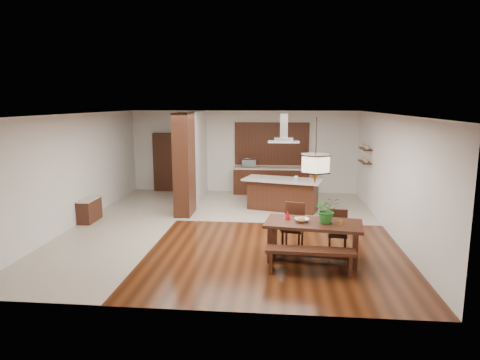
# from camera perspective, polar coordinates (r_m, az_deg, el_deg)

# --- Properties ---
(room_shell) EXTENTS (9.00, 9.04, 2.92)m
(room_shell) POSITION_cam_1_polar(r_m,az_deg,el_deg) (10.72, -1.60, 4.30)
(room_shell) COLOR #321609
(room_shell) RESTS_ON ground
(tile_hallway) EXTENTS (2.50, 9.00, 0.01)m
(tile_hallway) POSITION_cam_1_polar(r_m,az_deg,el_deg) (11.76, -15.04, -5.73)
(tile_hallway) COLOR #BEB19E
(tile_hallway) RESTS_ON ground
(tile_kitchen) EXTENTS (5.50, 4.00, 0.01)m
(tile_kitchen) POSITION_cam_1_polar(r_m,az_deg,el_deg) (13.46, 5.04, -3.39)
(tile_kitchen) COLOR #BEB19E
(tile_kitchen) RESTS_ON ground
(soffit_band) EXTENTS (8.00, 9.00, 0.02)m
(soffit_band) POSITION_cam_1_polar(r_m,az_deg,el_deg) (10.66, -1.62, 8.70)
(soffit_band) COLOR #431D10
(soffit_band) RESTS_ON room_shell
(partition_pier) EXTENTS (0.45, 1.00, 2.90)m
(partition_pier) POSITION_cam_1_polar(r_m,az_deg,el_deg) (12.21, -7.44, 2.06)
(partition_pier) COLOR black
(partition_pier) RESTS_ON ground
(partition_stub) EXTENTS (0.18, 2.40, 2.90)m
(partition_stub) POSITION_cam_1_polar(r_m,az_deg,el_deg) (14.24, -5.58, 3.27)
(partition_stub) COLOR silver
(partition_stub) RESTS_ON ground
(hallway_console) EXTENTS (0.37, 0.88, 0.63)m
(hallway_console) POSITION_cam_1_polar(r_m,az_deg,el_deg) (12.27, -19.44, -3.81)
(hallway_console) COLOR black
(hallway_console) RESTS_ON ground
(hallway_doorway) EXTENTS (1.10, 0.20, 2.10)m
(hallway_doorway) POSITION_cam_1_polar(r_m,az_deg,el_deg) (15.65, -9.48, 2.34)
(hallway_doorway) COLOR black
(hallway_doorway) RESTS_ON ground
(rear_counter) EXTENTS (2.60, 0.62, 0.95)m
(rear_counter) POSITION_cam_1_polar(r_m,az_deg,el_deg) (15.03, 4.16, -0.09)
(rear_counter) COLOR black
(rear_counter) RESTS_ON ground
(kitchen_window) EXTENTS (2.60, 0.08, 1.50)m
(kitchen_window) POSITION_cam_1_polar(r_m,az_deg,el_deg) (15.11, 4.25, 4.84)
(kitchen_window) COLOR brown
(kitchen_window) RESTS_ON room_shell
(shelf_lower) EXTENTS (0.26, 0.90, 0.04)m
(shelf_lower) POSITION_cam_1_polar(r_m,az_deg,el_deg) (13.55, 16.30, 2.33)
(shelf_lower) COLOR black
(shelf_lower) RESTS_ON room_shell
(shelf_upper) EXTENTS (0.26, 0.90, 0.04)m
(shelf_upper) POSITION_cam_1_polar(r_m,az_deg,el_deg) (13.50, 16.38, 4.01)
(shelf_upper) COLOR black
(shelf_upper) RESTS_ON room_shell
(dining_table) EXTENTS (2.04, 1.23, 0.80)m
(dining_table) POSITION_cam_1_polar(r_m,az_deg,el_deg) (8.85, 9.74, -6.89)
(dining_table) COLOR black
(dining_table) RESTS_ON ground
(dining_bench) EXTENTS (1.69, 0.44, 0.47)m
(dining_bench) POSITION_cam_1_polar(r_m,az_deg,el_deg) (8.31, 9.32, -10.61)
(dining_bench) COLOR black
(dining_bench) RESTS_ON ground
(dining_chair_left) EXTENTS (0.54, 0.54, 1.01)m
(dining_chair_left) POSITION_cam_1_polar(r_m,az_deg,el_deg) (9.48, 7.06, -6.20)
(dining_chair_left) COLOR black
(dining_chair_left) RESTS_ON ground
(dining_chair_right) EXTENTS (0.44, 0.44, 0.91)m
(dining_chair_right) POSITION_cam_1_polar(r_m,az_deg,el_deg) (9.44, 12.90, -6.76)
(dining_chair_right) COLOR black
(dining_chair_right) RESTS_ON ground
(pendant_lantern) EXTENTS (0.64, 0.64, 1.31)m
(pendant_lantern) POSITION_cam_1_polar(r_m,az_deg,el_deg) (8.51, 10.08, 3.83)
(pendant_lantern) COLOR beige
(pendant_lantern) RESTS_ON room_shell
(foliage_plant) EXTENTS (0.52, 0.46, 0.54)m
(foliage_plant) POSITION_cam_1_polar(r_m,az_deg,el_deg) (8.73, 11.55, -3.91)
(foliage_plant) COLOR #267326
(foliage_plant) RESTS_ON dining_table
(fruit_bowl) EXTENTS (0.33, 0.33, 0.07)m
(fruit_bowl) POSITION_cam_1_polar(r_m,az_deg,el_deg) (8.78, 8.24, -5.29)
(fruit_bowl) COLOR beige
(fruit_bowl) RESTS_ON dining_table
(napkin_cone) EXTENTS (0.16, 0.16, 0.20)m
(napkin_cone) POSITION_cam_1_polar(r_m,az_deg,el_deg) (8.89, 6.36, -4.63)
(napkin_cone) COLOR #B80D1C
(napkin_cone) RESTS_ON dining_table
(gold_ornament) EXTENTS (0.07, 0.07, 0.09)m
(gold_ornament) POSITION_cam_1_polar(r_m,az_deg,el_deg) (8.66, 13.21, -5.61)
(gold_ornament) COLOR gold
(gold_ornament) RESTS_ON dining_table
(kitchen_island) EXTENTS (2.48, 1.58, 0.95)m
(kitchen_island) POSITION_cam_1_polar(r_m,az_deg,el_deg) (12.85, 5.71, -1.85)
(kitchen_island) COLOR black
(kitchen_island) RESTS_ON ground
(range_hood) EXTENTS (0.90, 0.55, 0.87)m
(range_hood) POSITION_cam_1_polar(r_m,az_deg,el_deg) (12.59, 5.87, 6.99)
(range_hood) COLOR silver
(range_hood) RESTS_ON room_shell
(island_cup) EXTENTS (0.16, 0.16, 0.10)m
(island_cup) POSITION_cam_1_polar(r_m,az_deg,el_deg) (12.65, 7.49, 0.29)
(island_cup) COLOR white
(island_cup) RESTS_ON kitchen_island
(microwave) EXTENTS (0.53, 0.39, 0.27)m
(microwave) POSITION_cam_1_polar(r_m,az_deg,el_deg) (15.00, 1.18, 2.27)
(microwave) COLOR silver
(microwave) RESTS_ON rear_counter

